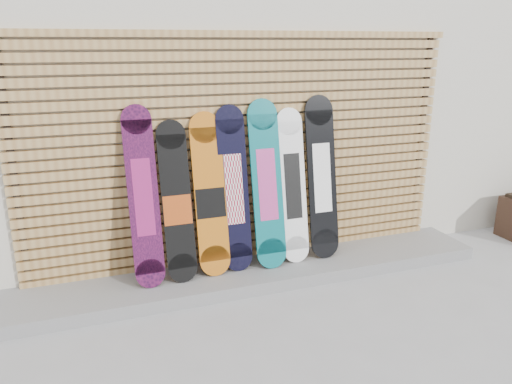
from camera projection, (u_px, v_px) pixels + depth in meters
ground at (299, 309)px, 4.27m from camera, size 80.00×80.00×0.00m
building at (232, 71)px, 7.06m from camera, size 12.00×5.00×3.60m
concrete_step at (256, 272)px, 4.81m from camera, size 4.60×0.70×0.12m
slat_wall at (245, 150)px, 4.74m from camera, size 4.26×0.08×2.29m
snowboard_0 at (143, 197)px, 4.32m from camera, size 0.26×0.37×1.57m
snowboard_1 at (177, 203)px, 4.44m from camera, size 0.27×0.36×1.43m
snowboard_2 at (210, 196)px, 4.54m from camera, size 0.29×0.33×1.48m
snowboard_3 at (234, 189)px, 4.62m from camera, size 0.27×0.31×1.54m
snowboard_4 at (267, 185)px, 4.69m from camera, size 0.30×0.36×1.58m
snowboard_5 at (293, 186)px, 4.81m from camera, size 0.26×0.32×1.48m
snowboard_6 at (322, 178)px, 4.90m from camera, size 0.30×0.32×1.59m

